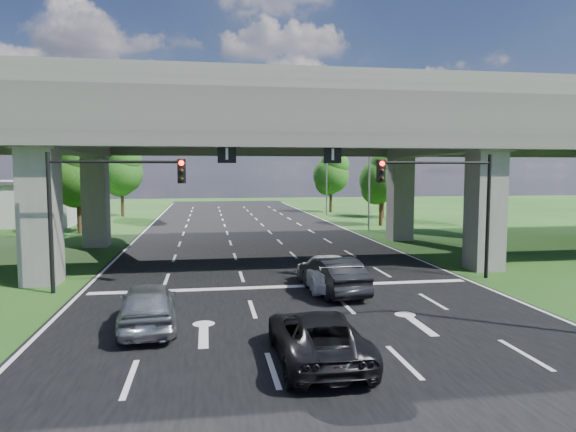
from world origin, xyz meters
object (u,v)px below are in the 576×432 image
object	(u,v)px
car_white	(327,271)
signal_left	(103,195)
streetlight_beyond	(323,165)
car_silver	(148,306)
car_dark	(333,275)
streetlight_far	(365,164)
signal_right	(447,193)
car_trailing	(317,336)

from	to	relation	value
car_white	signal_left	bearing A→B (deg)	-5.85
streetlight_beyond	car_silver	world-z (taller)	streetlight_beyond
car_dark	car_white	world-z (taller)	car_dark
signal_left	streetlight_far	xyz separation A→B (m)	(17.92, 20.06, 1.66)
car_white	streetlight_beyond	bearing A→B (deg)	-102.90
streetlight_far	streetlight_beyond	xyz separation A→B (m)	(0.00, 16.00, 0.00)
car_silver	car_dark	world-z (taller)	car_silver
car_dark	signal_left	bearing A→B (deg)	-18.61
car_dark	car_white	xyz separation A→B (m)	(0.00, 1.02, -0.04)
streetlight_beyond	car_dark	bearing A→B (deg)	-102.31
signal_right	streetlight_far	distance (m)	20.25
signal_left	car_silver	bearing A→B (deg)	-67.34
signal_right	car_white	xyz separation A→B (m)	(-6.02, -0.94, -3.42)
signal_left	streetlight_beyond	bearing A→B (deg)	63.57
streetlight_beyond	car_trailing	distance (m)	47.06
streetlight_beyond	car_silver	distance (m)	44.92
streetlight_far	car_white	bearing A→B (deg)	-111.56
car_dark	car_trailing	world-z (taller)	car_dark
car_silver	car_white	size ratio (longest dim) A/B	0.90
car_dark	car_white	distance (m)	1.02
signal_left	car_trailing	bearing A→B (deg)	-52.42
signal_left	streetlight_far	distance (m)	26.95
car_dark	signal_right	bearing A→B (deg)	-169.03
signal_right	signal_left	world-z (taller)	same
signal_left	car_silver	xyz separation A→B (m)	(2.42, -5.81, -3.38)
streetlight_beyond	car_trailing	size ratio (longest dim) A/B	2.02
streetlight_beyond	streetlight_far	bearing A→B (deg)	-90.00
signal_left	car_dark	world-z (taller)	signal_left
car_dark	streetlight_beyond	bearing A→B (deg)	-109.39
signal_right	streetlight_far	size ratio (longest dim) A/B	0.60
signal_left	car_white	distance (m)	10.26
streetlight_far	car_silver	xyz separation A→B (m)	(-15.50, -25.86, -5.04)
car_dark	streetlight_far	bearing A→B (deg)	-117.73
signal_left	signal_right	bearing A→B (deg)	0.00
car_trailing	streetlight_far	bearing A→B (deg)	-109.41
signal_right	car_trailing	world-z (taller)	signal_right
signal_right	car_dark	bearing A→B (deg)	-161.95
streetlight_far	signal_right	bearing A→B (deg)	-96.47
streetlight_far	streetlight_beyond	size ratio (longest dim) A/B	1.00
car_white	car_trailing	xyz separation A→B (m)	(-2.31, -8.56, -0.05)
signal_right	streetlight_far	world-z (taller)	streetlight_far
car_trailing	car_dark	bearing A→B (deg)	-106.73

